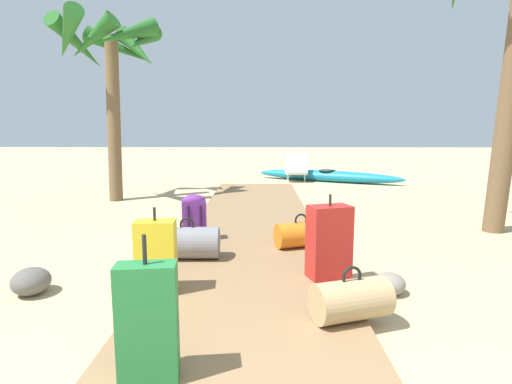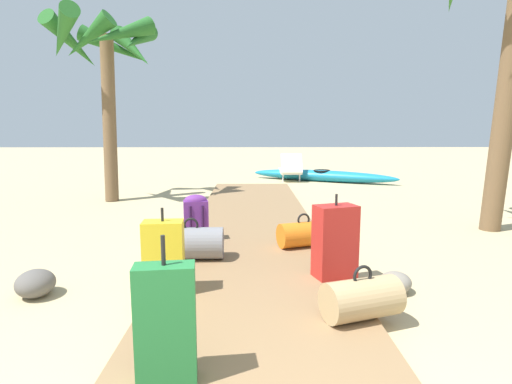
% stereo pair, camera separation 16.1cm
% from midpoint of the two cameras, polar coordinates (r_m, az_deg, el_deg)
% --- Properties ---
extents(ground_plane, '(60.00, 60.00, 0.00)m').
position_cam_midpoint_polar(ground_plane, '(4.91, -1.23, -9.04)').
color(ground_plane, tan).
extents(boardwalk, '(1.85, 9.96, 0.08)m').
position_cam_midpoint_polar(boardwalk, '(5.85, -1.16, -5.69)').
color(boardwalk, olive).
rests_on(boardwalk, ground).
extents(suitcase_red, '(0.45, 0.35, 0.81)m').
position_cam_midpoint_polar(suitcase_red, '(4.01, 9.88, -6.82)').
color(suitcase_red, red).
rests_on(suitcase_red, boardwalk).
extents(duffel_bag_orange, '(0.67, 0.47, 0.41)m').
position_cam_midpoint_polar(duffel_bag_orange, '(5.02, 5.73, -5.90)').
color(duffel_bag_orange, orange).
rests_on(duffel_bag_orange, boardwalk).
extents(suitcase_green, '(0.35, 0.20, 0.86)m').
position_cam_midpoint_polar(suitcase_green, '(2.46, -14.45, -17.48)').
color(suitcase_green, '#237538').
rests_on(suitcase_green, boardwalk).
extents(suitcase_yellow, '(0.36, 0.23, 0.76)m').
position_cam_midpoint_polar(suitcase_yellow, '(3.68, -14.03, -8.88)').
color(suitcase_yellow, gold).
rests_on(suitcase_yellow, boardwalk).
extents(duffel_bag_tan, '(0.65, 0.48, 0.42)m').
position_cam_midpoint_polar(duffel_bag_tan, '(3.25, 13.17, -14.35)').
color(duffel_bag_tan, tan).
rests_on(duffel_bag_tan, boardwalk).
extents(duffel_bag_grey, '(0.71, 0.36, 0.46)m').
position_cam_midpoint_polar(duffel_bag_grey, '(4.59, -10.03, -7.07)').
color(duffel_bag_grey, slate).
rests_on(duffel_bag_grey, boardwalk).
extents(backpack_purple, '(0.34, 0.26, 0.60)m').
position_cam_midpoint_polar(backpack_purple, '(5.29, -9.28, -3.42)').
color(backpack_purple, '#6B2D84').
rests_on(backpack_purple, boardwalk).
extents(palm_tree_far_left, '(2.37, 2.25, 3.79)m').
position_cam_midpoint_polar(palm_tree_far_left, '(9.27, -20.93, 17.58)').
color(palm_tree_far_left, brown).
rests_on(palm_tree_far_left, ground).
extents(lounge_chair, '(0.60, 1.52, 0.81)m').
position_cam_midpoint_polar(lounge_chair, '(12.16, 4.40, 3.20)').
color(lounge_chair, white).
rests_on(lounge_chair, ground).
extents(kayak, '(4.11, 2.40, 0.34)m').
position_cam_midpoint_polar(kayak, '(12.00, 8.82, 2.27)').
color(kayak, teal).
rests_on(kayak, ground).
extents(rock_right_near, '(0.42, 0.41, 0.20)m').
position_cam_midpoint_polar(rock_right_near, '(4.04, 17.83, -11.96)').
color(rock_right_near, gray).
rests_on(rock_right_near, ground).
extents(rock_left_near, '(0.44, 0.47, 0.24)m').
position_cam_midpoint_polar(rock_left_near, '(4.31, -29.47, -11.08)').
color(rock_left_near, '#5B5651').
rests_on(rock_left_near, ground).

